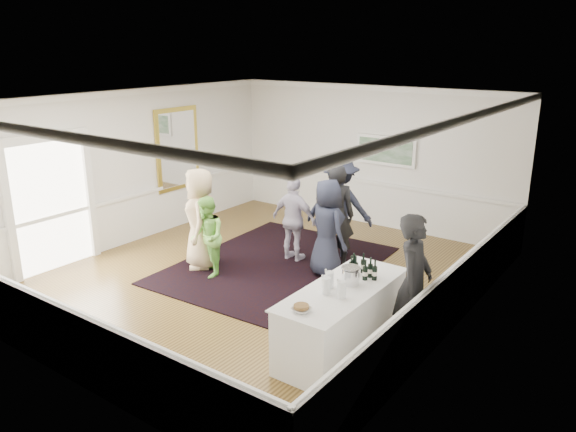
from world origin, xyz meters
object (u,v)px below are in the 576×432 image
Objects in this scene: bartender at (414,284)px; guest_lilac at (294,220)px; guest_dark_a at (339,207)px; guest_navy at (327,228)px; guest_tan at (200,219)px; guest_green at (207,237)px; nut_bowl at (301,308)px; guest_dark_b at (335,216)px; serving_table at (342,319)px; ice_bucket at (351,276)px.

bartender is 3.70m from guest_lilac.
guest_dark_a is 1.06m from guest_navy.
guest_tan reaches higher than guest_lilac.
guest_green is at bearing 15.29° from guest_tan.
guest_navy reaches higher than nut_bowl.
guest_dark_b is 3.82m from nut_bowl.
guest_green reaches higher than serving_table.
guest_tan is 0.95× the size of guest_dark_a.
ice_bucket is at bearing 110.57° from bartender.
serving_table is 1.38× the size of guest_lilac.
nut_bowl is (2.41, -3.26, 0.14)m from guest_lilac.
nut_bowl is at bearing 142.53° from bartender.
guest_tan is 2.51m from guest_dark_b.
serving_table is 3.42m from guest_green.
guest_tan reaches higher than guest_green.
guest_navy is 3.36m from nut_bowl.
guest_dark_b is (-1.69, 2.57, 0.53)m from serving_table.
serving_table is at bearing 21.98° from guest_green.
nut_bowl is at bearing 95.08° from guest_dark_a.
guest_dark_a is at bearing -45.95° from guest_navy.
guest_dark_a reaches higher than guest_dark_b.
guest_dark_b reaches higher than ice_bucket.
serving_table is 8.84× the size of ice_bucket.
ice_bucket is (1.70, -2.40, 0.05)m from guest_dark_b.
guest_lilac is at bearing -16.93° from guest_dark_b.
serving_table is at bearing 101.97° from guest_dark_a.
guest_dark_b is at bearing 125.36° from ice_bucket.
bartender is (0.76, 0.58, 0.51)m from serving_table.
bartender is 0.98× the size of guest_dark_b.
serving_table is 1.20× the size of guest_tan.
guest_tan is at bearing 5.53° from guest_dark_b.
ice_bucket is at bearing 24.84° from guest_green.
guest_lilac is 0.83m from guest_dark_b.
serving_table is 9.62× the size of nut_bowl.
guest_tan is 1.15× the size of guest_lilac.
serving_table is at bearing 151.14° from guest_navy.
ice_bucket is at bearing 85.45° from nut_bowl.
guest_lilac is (0.83, 1.54, 0.09)m from guest_green.
guest_green reaches higher than ice_bucket.
guest_tan is at bearing 29.51° from guest_dark_a.
guest_lilac is 0.95m from guest_dark_a.
guest_tan is 3.81m from ice_bucket.
guest_tan is 7.34× the size of ice_bucket.
guest_dark_a is at bearing 123.35° from ice_bucket.
guest_dark_b is (0.23, -0.54, -0.01)m from guest_dark_a.
guest_green is 5.69× the size of ice_bucket.
guest_green is at bearing 61.16° from guest_navy.
guest_navy reaches higher than ice_bucket.
guest_dark_b is at bearing 123.32° from serving_table.
guest_green is at bearing 15.70° from guest_dark_b.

